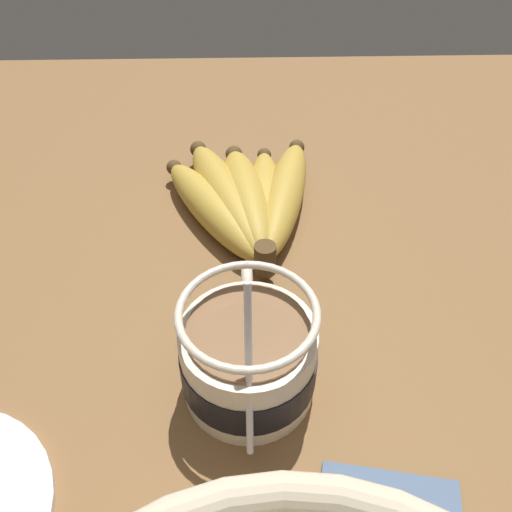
% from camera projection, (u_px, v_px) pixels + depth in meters
% --- Properties ---
extents(table, '(1.04, 1.04, 0.04)m').
position_uv_depth(table, '(219.00, 327.00, 0.52)').
color(table, brown).
rests_on(table, ground).
extents(coffee_mug, '(0.15, 0.10, 0.14)m').
position_uv_depth(coffee_mug, '(248.00, 357.00, 0.42)').
color(coffee_mug, beige).
rests_on(coffee_mug, table).
extents(banana_bunch, '(0.21, 0.18, 0.04)m').
position_uv_depth(banana_bunch, '(246.00, 200.00, 0.59)').
color(banana_bunch, '#4C381E').
rests_on(banana_bunch, table).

